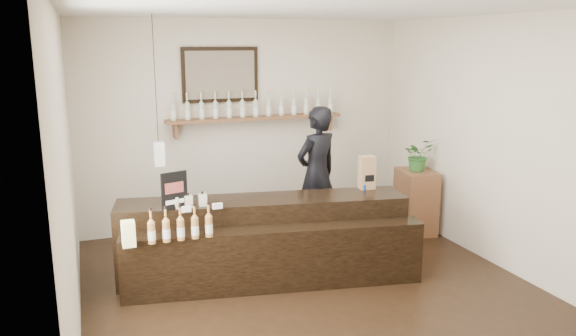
# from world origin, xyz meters

# --- Properties ---
(ground) EXTENTS (5.00, 5.00, 0.00)m
(ground) POSITION_xyz_m (0.00, 0.00, 0.00)
(ground) COLOR black
(ground) RESTS_ON ground
(room_shell) EXTENTS (5.00, 5.00, 5.00)m
(room_shell) POSITION_xyz_m (0.00, 0.00, 1.70)
(room_shell) COLOR beige
(room_shell) RESTS_ON ground
(back_wall_decor) EXTENTS (2.66, 0.96, 1.69)m
(back_wall_decor) POSITION_xyz_m (-0.14, 2.37, 1.75)
(back_wall_decor) COLOR brown
(back_wall_decor) RESTS_ON ground
(counter) EXTENTS (3.14, 1.35, 1.01)m
(counter) POSITION_xyz_m (-0.35, 0.59, 0.41)
(counter) COLOR black
(counter) RESTS_ON ground
(promo_sign) EXTENTS (0.27, 0.10, 0.39)m
(promo_sign) POSITION_xyz_m (-1.29, 0.62, 1.06)
(promo_sign) COLOR black
(promo_sign) RESTS_ON counter
(paper_bag) EXTENTS (0.19, 0.15, 0.38)m
(paper_bag) POSITION_xyz_m (0.90, 0.68, 1.05)
(paper_bag) COLOR olive
(paper_bag) RESTS_ON counter
(tape_dispenser) EXTENTS (0.14, 0.09, 0.11)m
(tape_dispenser) POSITION_xyz_m (0.88, 0.66, 0.91)
(tape_dispenser) COLOR #1742A3
(tape_dispenser) RESTS_ON counter
(side_cabinet) EXTENTS (0.51, 0.64, 0.84)m
(side_cabinet) POSITION_xyz_m (2.00, 1.33, 0.42)
(side_cabinet) COLOR brown
(side_cabinet) RESTS_ON ground
(potted_plant) EXTENTS (0.43, 0.38, 0.43)m
(potted_plant) POSITION_xyz_m (2.00, 1.33, 1.06)
(potted_plant) COLOR #2E6729
(potted_plant) RESTS_ON side_cabinet
(shopkeeper) EXTENTS (0.83, 0.68, 1.95)m
(shopkeeper) POSITION_xyz_m (0.65, 1.55, 0.98)
(shopkeeper) COLOR black
(shopkeeper) RESTS_ON ground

